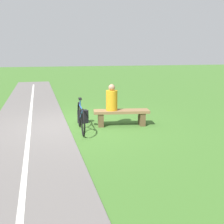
# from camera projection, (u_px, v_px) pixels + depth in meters

# --- Properties ---
(ground_plane) EXTENTS (80.00, 80.00, 0.00)m
(ground_plane) POSITION_uv_depth(u_px,v_px,m) (72.00, 126.00, 8.29)
(ground_plane) COLOR #3D6B28
(paved_path) EXTENTS (2.53, 36.02, 0.02)m
(paved_path) POSITION_uv_depth(u_px,v_px,m) (22.00, 197.00, 4.19)
(paved_path) COLOR #66605E
(paved_path) RESTS_ON ground_plane
(path_centre_line) EXTENTS (0.34, 32.00, 0.00)m
(path_centre_line) POSITION_uv_depth(u_px,v_px,m) (22.00, 196.00, 4.19)
(path_centre_line) COLOR silver
(path_centre_line) RESTS_ON paved_path
(bench) EXTENTS (1.74, 0.76, 0.48)m
(bench) POSITION_uv_depth(u_px,v_px,m) (121.00, 115.00, 8.33)
(bench) COLOR brown
(bench) RESTS_ON ground_plane
(person_seated) EXTENTS (0.40, 0.40, 0.79)m
(person_seated) POSITION_uv_depth(u_px,v_px,m) (112.00, 99.00, 8.21)
(person_seated) COLOR orange
(person_seated) RESTS_ON bench
(bicycle) EXTENTS (0.15, 1.78, 0.92)m
(bicycle) POSITION_uv_depth(u_px,v_px,m) (81.00, 117.00, 7.71)
(bicycle) COLOR black
(bicycle) RESTS_ON ground_plane
(backpack) EXTENTS (0.34, 0.29, 0.41)m
(backpack) POSITION_uv_depth(u_px,v_px,m) (83.00, 117.00, 8.65)
(backpack) COLOR black
(backpack) RESTS_ON ground_plane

